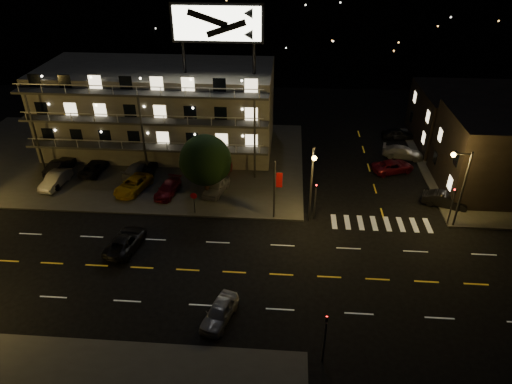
# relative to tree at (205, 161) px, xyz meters

# --- Properties ---
(ground) EXTENTS (140.00, 140.00, 0.00)m
(ground) POSITION_rel_tree_xyz_m (2.30, -11.89, -4.30)
(ground) COLOR black
(ground) RESTS_ON ground
(curb_nw) EXTENTS (44.00, 24.00, 0.15)m
(curb_nw) POSITION_rel_tree_xyz_m (-11.70, 8.11, -4.22)
(curb_nw) COLOR #3C3B39
(curb_nw) RESTS_ON ground
(curb_ne) EXTENTS (16.00, 24.00, 0.15)m
(curb_ne) POSITION_rel_tree_xyz_m (32.30, 8.11, -4.22)
(curb_ne) COLOR #3C3B39
(curb_ne) RESTS_ON ground
(motel) EXTENTS (28.00, 13.80, 18.10)m
(motel) POSITION_rel_tree_xyz_m (-7.64, 11.99, 1.05)
(motel) COLOR gray
(motel) RESTS_ON ground
(side_bldg_front) EXTENTS (14.06, 10.00, 8.50)m
(side_bldg_front) POSITION_rel_tree_xyz_m (32.29, 4.11, -0.05)
(side_bldg_front) COLOR black
(side_bldg_front) RESTS_ON ground
(side_bldg_back) EXTENTS (14.06, 12.00, 7.00)m
(side_bldg_back) POSITION_rel_tree_xyz_m (32.29, 16.11, -0.80)
(side_bldg_back) COLOR black
(side_bldg_back) RESTS_ON ground
(hill_backdrop) EXTENTS (120.00, 25.00, 24.00)m
(hill_backdrop) POSITION_rel_tree_xyz_m (-3.64, 56.89, 7.26)
(hill_backdrop) COLOR black
(hill_backdrop) RESTS_ON ground
(streetlight_nc) EXTENTS (0.44, 1.92, 8.00)m
(streetlight_nc) POSITION_rel_tree_xyz_m (10.80, -3.95, 0.66)
(streetlight_nc) COLOR #2D2D30
(streetlight_nc) RESTS_ON ground
(streetlight_ne) EXTENTS (1.92, 0.44, 8.00)m
(streetlight_ne) POSITION_rel_tree_xyz_m (24.44, -3.59, 0.66)
(streetlight_ne) COLOR #2D2D30
(streetlight_ne) RESTS_ON ground
(signal_nw) EXTENTS (0.20, 0.27, 4.60)m
(signal_nw) POSITION_rel_tree_xyz_m (11.30, -3.39, -1.73)
(signal_nw) COLOR #2D2D30
(signal_nw) RESTS_ON ground
(signal_sw) EXTENTS (0.20, 0.27, 4.60)m
(signal_sw) POSITION_rel_tree_xyz_m (11.30, -20.39, -1.73)
(signal_sw) COLOR #2D2D30
(signal_sw) RESTS_ON ground
(signal_ne) EXTENTS (0.27, 0.20, 4.60)m
(signal_ne) POSITION_rel_tree_xyz_m (24.30, -3.39, -1.73)
(signal_ne) COLOR #2D2D30
(signal_ne) RESTS_ON ground
(banner_north) EXTENTS (0.83, 0.16, 6.40)m
(banner_north) POSITION_rel_tree_xyz_m (7.38, -3.49, -0.87)
(banner_north) COLOR #2D2D30
(banner_north) RESTS_ON ground
(stop_sign) EXTENTS (0.91, 0.11, 2.61)m
(stop_sign) POSITION_rel_tree_xyz_m (-0.70, -3.32, -2.58)
(stop_sign) COLOR #2D2D30
(stop_sign) RESTS_ON ground
(tree) EXTENTS (5.54, 5.34, 6.98)m
(tree) POSITION_rel_tree_xyz_m (0.00, 0.00, 0.00)
(tree) COLOR black
(tree) RESTS_ON curb_nw
(lot_car_0) EXTENTS (3.09, 4.49, 1.42)m
(lot_car_0) POSITION_rel_tree_xyz_m (-17.64, 1.11, -3.44)
(lot_car_0) COLOR black
(lot_car_0) RESTS_ON curb_nw
(lot_car_1) EXTENTS (2.15, 4.79, 1.53)m
(lot_car_1) POSITION_rel_tree_xyz_m (-17.13, 0.93, -3.38)
(lot_car_1) COLOR #939398
(lot_car_1) RESTS_ON curb_nw
(lot_car_2) EXTENTS (3.72, 5.57, 1.42)m
(lot_car_2) POSITION_rel_tree_xyz_m (-8.20, 0.52, -3.44)
(lot_car_2) COLOR gold
(lot_car_2) RESTS_ON curb_nw
(lot_car_3) EXTENTS (2.52, 4.63, 1.27)m
(lot_car_3) POSITION_rel_tree_xyz_m (-4.27, 0.10, -3.51)
(lot_car_3) COLOR #5D0D19
(lot_car_3) RESTS_ON curb_nw
(lot_car_4) EXTENTS (2.87, 4.72, 1.50)m
(lot_car_4) POSITION_rel_tree_xyz_m (0.90, 0.81, -3.40)
(lot_car_4) COLOR #939398
(lot_car_4) RESTS_ON curb_nw
(lot_car_5) EXTENTS (2.26, 4.81, 1.52)m
(lot_car_5) POSITION_rel_tree_xyz_m (-18.04, 4.10, -3.38)
(lot_car_5) COLOR black
(lot_car_5) RESTS_ON curb_nw
(lot_car_6) EXTENTS (2.38, 4.67, 1.26)m
(lot_car_6) POSITION_rel_tree_xyz_m (-14.07, 4.18, -3.51)
(lot_car_6) COLOR black
(lot_car_6) RESTS_ON curb_nw
(lot_car_7) EXTENTS (2.93, 4.97, 1.35)m
(lot_car_7) POSITION_rel_tree_xyz_m (-8.85, 4.26, -3.47)
(lot_car_7) COLOR #939398
(lot_car_7) RESTS_ON curb_nw
(lot_car_8) EXTENTS (1.66, 3.69, 1.23)m
(lot_car_8) POSITION_rel_tree_xyz_m (-7.58, 4.74, -3.53)
(lot_car_8) COLOR black
(lot_car_8) RESTS_ON curb_nw
(lot_car_9) EXTENTS (2.21, 4.78, 1.52)m
(lot_car_9) POSITION_rel_tree_xyz_m (1.00, 4.51, -3.39)
(lot_car_9) COLOR #5D0D19
(lot_car_9) RESTS_ON curb_nw
(side_car_0) EXTENTS (4.74, 2.94, 1.47)m
(side_car_0) POSITION_rel_tree_xyz_m (24.88, 0.08, -3.56)
(side_car_0) COLOR black
(side_car_0) RESTS_ON ground
(side_car_1) EXTENTS (5.53, 4.01, 1.40)m
(side_car_1) POSITION_rel_tree_xyz_m (20.89, 7.30, -3.60)
(side_car_1) COLOR #5D0D19
(side_car_1) RESTS_ON ground
(side_car_2) EXTENTS (5.32, 3.11, 1.45)m
(side_car_2) POSITION_rel_tree_xyz_m (22.83, 11.17, -3.57)
(side_car_2) COLOR #939398
(side_car_2) RESTS_ON ground
(side_car_3) EXTENTS (4.30, 1.98, 1.43)m
(side_car_3) POSITION_rel_tree_xyz_m (23.26, 16.89, -3.58)
(side_car_3) COLOR black
(side_car_3) RESTS_ON ground
(road_car_east) EXTENTS (2.84, 4.56, 1.45)m
(road_car_east) POSITION_rel_tree_xyz_m (3.82, -17.18, -3.57)
(road_car_east) COLOR #939398
(road_car_east) RESTS_ON ground
(road_car_west) EXTENTS (3.09, 5.41, 1.42)m
(road_car_west) POSITION_rel_tree_xyz_m (-5.88, -9.27, -3.58)
(road_car_west) COLOR black
(road_car_west) RESTS_ON ground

